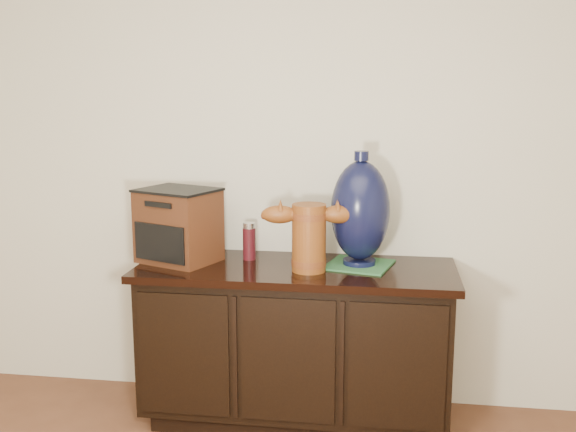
% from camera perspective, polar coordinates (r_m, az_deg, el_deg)
% --- Properties ---
extents(room, '(5.00, 5.00, 5.00)m').
position_cam_1_polar(room, '(0.88, -19.21, -7.50)').
color(room, '#59321E').
rests_on(room, ground).
extents(sideboard, '(1.46, 0.56, 0.75)m').
position_cam_1_polar(sideboard, '(3.22, 0.65, -10.64)').
color(sideboard, black).
rests_on(sideboard, ground).
extents(terracotta_vessel, '(0.43, 0.18, 0.30)m').
position_cam_1_polar(terracotta_vessel, '(2.99, 1.79, -1.50)').
color(terracotta_vessel, brown).
rests_on(terracotta_vessel, sideboard).
extents(tv_radio, '(0.42, 0.39, 0.35)m').
position_cam_1_polar(tv_radio, '(3.20, -9.26, -0.79)').
color(tv_radio, '#422010').
rests_on(tv_radio, sideboard).
extents(green_mat, '(0.34, 0.34, 0.01)m').
position_cam_1_polar(green_mat, '(3.13, 6.05, -4.12)').
color(green_mat, '#2C6336').
rests_on(green_mat, sideboard).
extents(lamp_base, '(0.32, 0.32, 0.52)m').
position_cam_1_polar(lamp_base, '(3.08, 6.14, 0.41)').
color(lamp_base, black).
rests_on(lamp_base, green_mat).
extents(spray_can, '(0.06, 0.06, 0.18)m').
position_cam_1_polar(spray_can, '(3.21, -3.31, -2.16)').
color(spray_can, maroon).
rests_on(spray_can, sideboard).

